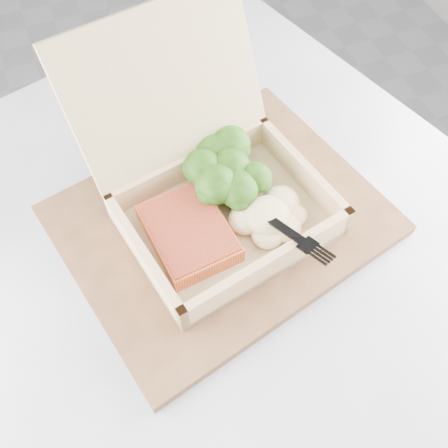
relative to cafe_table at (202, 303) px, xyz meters
name	(u,v)px	position (x,y,z in m)	size (l,w,h in m)	color
cafe_table	(202,303)	(0.00, 0.00, 0.00)	(0.94, 0.94, 0.71)	black
serving_tray	(221,220)	(0.04, 0.01, 0.19)	(0.37, 0.29, 0.02)	brown
takeout_container	(207,175)	(0.03, 0.04, 0.25)	(0.27, 0.30, 0.20)	tan
salmon_fillet	(189,233)	(-0.01, -0.01, 0.22)	(0.08, 0.11, 0.02)	#DC512B
broccoli_pile	(230,172)	(0.06, 0.05, 0.23)	(0.12, 0.12, 0.04)	#377219
mashed_potatoes	(267,216)	(0.08, -0.02, 0.22)	(0.09, 0.08, 0.03)	beige
plastic_fork	(259,209)	(0.07, -0.02, 0.24)	(0.06, 0.14, 0.03)	black
receipt	(137,125)	(-0.02, 0.21, 0.18)	(0.08, 0.15, 0.00)	white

